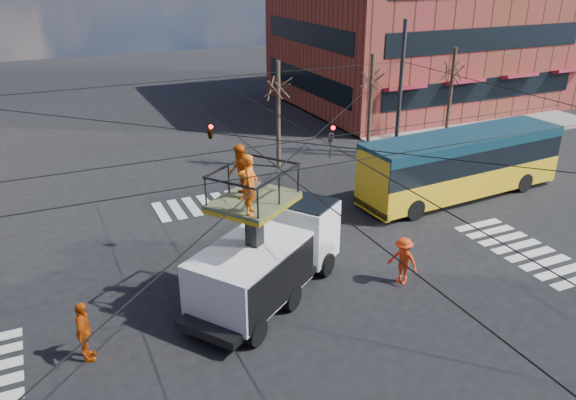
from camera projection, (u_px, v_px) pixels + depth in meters
The scene contains 12 objects.
ground at pixel (305, 309), 19.16m from camera, with size 120.00×120.00×0.00m, color black.
sidewalk_ne at pixel (424, 108), 44.73m from camera, with size 18.00×18.00×0.12m, color slate.
crosswalks at pixel (305, 309), 19.15m from camera, with size 22.40×22.40×0.02m, color silver, non-canonical shape.
building_ne at pixel (419, 14), 44.85m from camera, with size 20.06×16.06×14.00m.
overhead_network at pixel (298, 189), 17.77m from camera, with size 24.24×24.24×8.00m.
tree_a at pixel (278, 86), 30.52m from camera, with size 2.00×2.00×6.00m.
tree_b at pixel (372, 77), 32.83m from camera, with size 2.00×2.00×6.00m.
tree_c at pixel (453, 70), 35.13m from camera, with size 2.00×2.00×6.00m.
utility_truck at pixel (268, 245), 19.25m from camera, with size 7.05×5.90×5.85m.
city_bus at pixel (462, 163), 27.70m from camera, with size 11.14×3.26×3.20m.
worker_ground at pixel (84, 332), 16.37m from camera, with size 1.14×0.48×1.95m, color #D3540D.
flagger at pixel (403, 261), 20.35m from camera, with size 1.19×0.68×1.83m, color #FF3C10.
Camera 1 is at (-7.26, -14.42, 10.97)m, focal length 35.00 mm.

